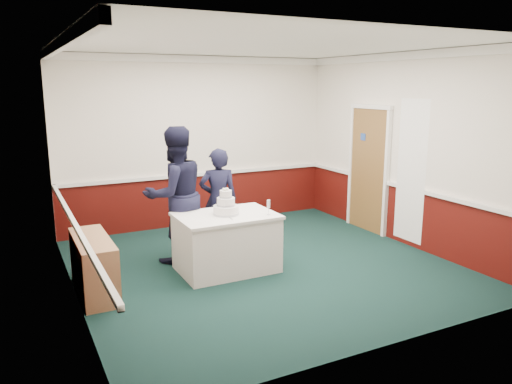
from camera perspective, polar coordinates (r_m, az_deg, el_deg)
name	(u,v)px	position (r m, az deg, el deg)	size (l,w,h in m)	color
ground	(264,266)	(7.12, 0.88, -8.41)	(5.00, 5.00, 0.00)	black
room_shell	(249,123)	(7.26, -0.78, 7.94)	(5.00, 5.00, 3.00)	silver
sideboard	(94,266)	(6.42, -18.03, -8.01)	(0.41, 1.20, 0.70)	tan
cake_table	(226,242)	(6.84, -3.40, -5.72)	(1.32, 0.92, 0.79)	white
wedding_cake	(226,206)	(6.71, -3.45, -1.66)	(0.35, 0.35, 0.36)	white
cake_knife	(230,218)	(6.55, -2.98, -2.97)	(0.01, 0.22, 0.01)	silver
champagne_flute	(269,205)	(6.67, 1.45, -1.48)	(0.05, 0.05, 0.21)	silver
person_man	(175,195)	(7.16, -9.21, -0.33)	(0.94, 0.74, 1.94)	black
person_woman	(218,200)	(7.57, -4.32, -0.93)	(0.58, 0.38, 1.58)	black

